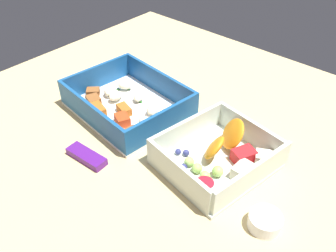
{
  "coord_description": "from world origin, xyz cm",
  "views": [
    {
      "loc": [
        -32.57,
        33.69,
        41.26
      ],
      "look_at": [
        -1.55,
        -1.13,
        4.0
      ],
      "focal_mm": 38.19,
      "sensor_mm": 36.0,
      "label": 1
    }
  ],
  "objects_px": {
    "pasta_container": "(127,104)",
    "paper_cup_liner": "(265,221)",
    "fruit_bowl": "(220,157)",
    "candy_bar": "(87,156)"
  },
  "relations": [
    {
      "from": "fruit_bowl",
      "to": "paper_cup_liner",
      "type": "height_order",
      "value": "fruit_bowl"
    },
    {
      "from": "pasta_container",
      "to": "paper_cup_liner",
      "type": "xyz_separation_m",
      "value": [
        -0.32,
        0.06,
        -0.01
      ]
    },
    {
      "from": "fruit_bowl",
      "to": "paper_cup_liner",
      "type": "xyz_separation_m",
      "value": [
        -0.11,
        0.05,
        -0.01
      ]
    },
    {
      "from": "pasta_container",
      "to": "fruit_bowl",
      "type": "bearing_deg",
      "value": -174.93
    },
    {
      "from": "pasta_container",
      "to": "fruit_bowl",
      "type": "xyz_separation_m",
      "value": [
        -0.21,
        0.0,
        0.0
      ]
    },
    {
      "from": "fruit_bowl",
      "to": "pasta_container",
      "type": "bearing_deg",
      "value": -0.93
    },
    {
      "from": "candy_bar",
      "to": "paper_cup_liner",
      "type": "relative_size",
      "value": 1.61
    },
    {
      "from": "pasta_container",
      "to": "candy_bar",
      "type": "height_order",
      "value": "pasta_container"
    },
    {
      "from": "pasta_container",
      "to": "paper_cup_liner",
      "type": "distance_m",
      "value": 0.32
    },
    {
      "from": "fruit_bowl",
      "to": "candy_bar",
      "type": "xyz_separation_m",
      "value": [
        0.16,
        0.13,
        -0.01
      ]
    }
  ]
}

